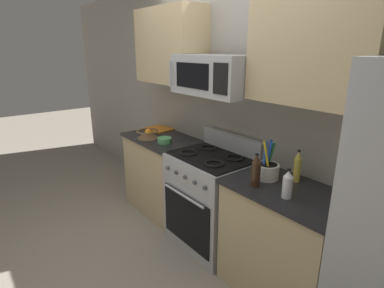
# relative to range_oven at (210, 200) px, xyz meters

# --- Properties ---
(ground_plane) EXTENTS (16.00, 16.00, 0.00)m
(ground_plane) POSITION_rel_range_oven_xyz_m (0.00, -0.66, -0.47)
(ground_plane) COLOR gray
(wall_back) EXTENTS (8.00, 0.10, 2.60)m
(wall_back) POSITION_rel_range_oven_xyz_m (0.00, 0.36, 0.83)
(wall_back) COLOR #9E998E
(wall_back) RESTS_ON ground
(counter_left) EXTENTS (0.93, 0.59, 0.91)m
(counter_left) POSITION_rel_range_oven_xyz_m (-0.86, -0.00, -0.02)
(counter_left) COLOR tan
(counter_left) RESTS_ON ground
(range_oven) EXTENTS (0.76, 0.63, 1.09)m
(range_oven) POSITION_rel_range_oven_xyz_m (0.00, 0.00, 0.00)
(range_oven) COLOR #B2B5BA
(range_oven) RESTS_ON ground
(counter_right) EXTENTS (0.91, 0.59, 0.91)m
(counter_right) POSITION_rel_range_oven_xyz_m (0.85, -0.00, -0.02)
(counter_right) COLOR tan
(counter_right) RESTS_ON ground
(microwave) EXTENTS (0.78, 0.44, 0.34)m
(microwave) POSITION_rel_range_oven_xyz_m (-0.00, 0.03, 1.19)
(microwave) COLOR #B2B5BA
(upper_cabinets_left) EXTENTS (0.92, 0.34, 0.77)m
(upper_cabinets_left) POSITION_rel_range_oven_xyz_m (-0.86, 0.14, 1.43)
(upper_cabinets_left) COLOR tan
(upper_cabinets_right) EXTENTS (0.90, 0.34, 0.77)m
(upper_cabinets_right) POSITION_rel_range_oven_xyz_m (0.85, 0.14, 1.43)
(upper_cabinets_right) COLOR tan
(utensil_crock) EXTENTS (0.17, 0.17, 0.31)m
(utensil_crock) POSITION_rel_range_oven_xyz_m (0.63, 0.03, 0.51)
(utensil_crock) COLOR white
(utensil_crock) RESTS_ON counter_right
(fruit_basket) EXTENTS (0.25, 0.25, 0.11)m
(fruit_basket) POSITION_rel_range_oven_xyz_m (-0.93, -0.14, 0.49)
(fruit_basket) COLOR brown
(fruit_basket) RESTS_ON counter_left
(cutting_board) EXTENTS (0.35, 0.30, 0.02)m
(cutting_board) POSITION_rel_range_oven_xyz_m (-1.17, 0.15, 0.44)
(cutting_board) COLOR orange
(cutting_board) RESTS_ON counter_left
(bottle_vinegar) EXTENTS (0.07, 0.07, 0.21)m
(bottle_vinegar) POSITION_rel_range_oven_xyz_m (0.91, -0.12, 0.53)
(bottle_vinegar) COLOR silver
(bottle_vinegar) RESTS_ON counter_right
(bottle_oil) EXTENTS (0.05, 0.05, 0.25)m
(bottle_oil) POSITION_rel_range_oven_xyz_m (0.80, 0.16, 0.55)
(bottle_oil) COLOR gold
(bottle_oil) RESTS_ON counter_right
(bottle_soy) EXTENTS (0.07, 0.07, 0.25)m
(bottle_soy) POSITION_rel_range_oven_xyz_m (0.66, -0.15, 0.55)
(bottle_soy) COLOR #382314
(bottle_soy) RESTS_ON counter_right
(prep_bowl) EXTENTS (0.15, 0.15, 0.06)m
(prep_bowl) POSITION_rel_range_oven_xyz_m (-0.65, -0.09, 0.47)
(prep_bowl) COLOR #59AD66
(prep_bowl) RESTS_ON counter_left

